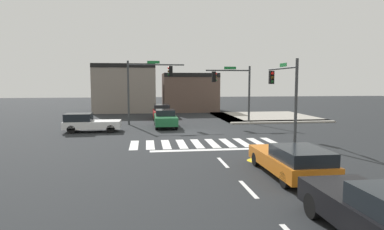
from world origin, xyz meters
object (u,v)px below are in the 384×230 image
traffic_signal_northeast (233,84)px  traffic_signal_northwest (148,80)px  car_white (89,123)px  car_green (165,118)px  traffic_signal_southeast (284,86)px  car_red (162,112)px  car_orange (292,160)px

traffic_signal_northeast → traffic_signal_northwest: 7.67m
traffic_signal_northeast → car_white: bearing=16.3°
traffic_signal_northwest → car_green: 4.15m
traffic_signal_southeast → car_green: bearing=47.5°
car_green → car_red: bearing=-180.0°
car_green → traffic_signal_southeast: bearing=47.5°
traffic_signal_southeast → car_orange: bearing=159.4°
traffic_signal_northeast → car_green: bearing=14.8°
traffic_signal_southeast → car_green: size_ratio=1.17×
car_red → car_green: bearing=0.0°
traffic_signal_northwest → car_orange: (5.57, -17.83, -3.28)m
traffic_signal_northwest → car_white: size_ratio=1.36×
traffic_signal_northeast → car_red: bearing=-37.1°
traffic_signal_southeast → traffic_signal_northeast: bearing=8.2°
car_white → car_green: (5.92, 1.90, 0.04)m
car_red → car_orange: 22.39m
car_white → car_green: size_ratio=0.94×
traffic_signal_northwest → traffic_signal_southeast: (8.87, -9.04, -0.42)m
traffic_signal_southeast → car_red: size_ratio=1.11×
car_white → car_red: bearing=54.5°
traffic_signal_northeast → car_white: traffic_signal_northeast is taller
traffic_signal_northeast → car_red: size_ratio=1.11×
car_white → car_orange: size_ratio=0.87×
car_orange → car_white: bearing=36.3°
traffic_signal_northeast → car_orange: 17.64m
car_white → car_orange: 17.03m
traffic_signal_northeast → car_red: 8.33m
car_red → car_green: size_ratio=1.06×
car_white → traffic_signal_southeast: bearing=-20.2°
car_red → car_green: 6.38m
traffic_signal_northeast → traffic_signal_northwest: traffic_signal_northwest is taller
traffic_signal_northeast → car_green: 7.06m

